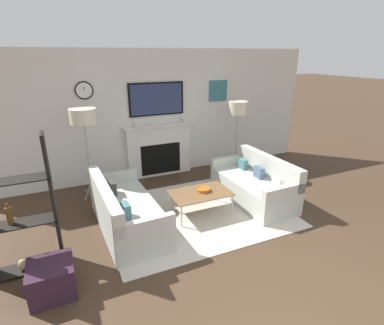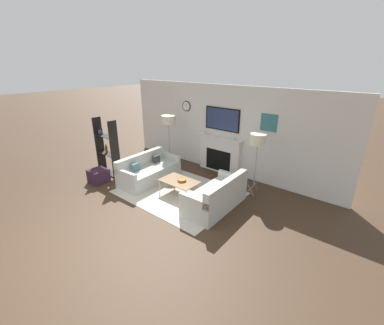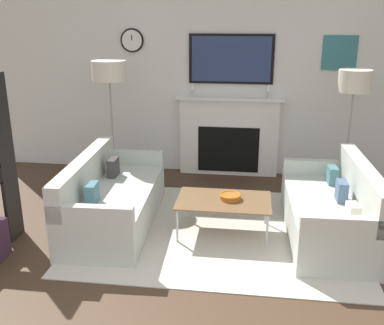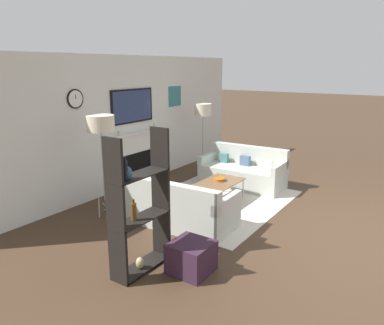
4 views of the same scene
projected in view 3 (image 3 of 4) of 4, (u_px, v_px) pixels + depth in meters
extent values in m
cube|color=silver|center=(231.00, 83.00, 6.49)|extent=(7.50, 0.07, 2.70)
cube|color=silver|center=(229.00, 137.00, 6.63)|extent=(1.44, 0.16, 1.12)
cube|color=black|center=(228.00, 150.00, 6.60)|extent=(0.89, 0.01, 0.67)
cube|color=silver|center=(230.00, 99.00, 6.43)|extent=(1.56, 0.22, 0.04)
cylinder|color=#B2AD9E|center=(192.00, 93.00, 6.45)|extent=(0.04, 0.04, 0.10)
cylinder|color=white|center=(192.00, 87.00, 6.42)|extent=(0.03, 0.03, 0.09)
cylinder|color=#B2AD9E|center=(268.00, 95.00, 6.31)|extent=(0.04, 0.04, 0.10)
cylinder|color=white|center=(269.00, 88.00, 6.28)|extent=(0.03, 0.03, 0.09)
cube|color=black|center=(231.00, 59.00, 6.34)|extent=(1.20, 0.04, 0.69)
cube|color=navy|center=(231.00, 59.00, 6.32)|extent=(1.12, 0.01, 0.62)
cylinder|color=black|center=(132.00, 40.00, 6.45)|extent=(0.34, 0.02, 0.34)
cylinder|color=silver|center=(132.00, 40.00, 6.43)|extent=(0.29, 0.00, 0.29)
cube|color=black|center=(132.00, 38.00, 6.42)|extent=(0.01, 0.00, 0.07)
cube|color=#337279|center=(340.00, 53.00, 6.12)|extent=(0.46, 0.02, 0.46)
cube|color=beige|center=(218.00, 230.00, 5.00)|extent=(3.03, 2.39, 0.01)
cube|color=#B6BAAF|center=(116.00, 207.00, 5.09)|extent=(0.90, 1.91, 0.43)
cube|color=#B6BAAF|center=(85.00, 173.00, 4.99)|extent=(0.24, 1.88, 0.36)
cube|color=#B4BDAE|center=(132.00, 157.00, 5.83)|extent=(0.83, 0.14, 0.18)
cube|color=#BBB7B2|center=(90.00, 215.00, 4.15)|extent=(0.83, 0.14, 0.18)
cube|color=#393636|center=(113.00, 167.00, 5.39)|extent=(0.10, 0.22, 0.22)
cube|color=#436C76|center=(92.00, 193.00, 4.60)|extent=(0.12, 0.22, 0.22)
cube|color=#B6BAAF|center=(327.00, 219.00, 4.79)|extent=(0.86, 1.75, 0.43)
cube|color=#B6BAAF|center=(363.00, 184.00, 4.63)|extent=(0.21, 1.73, 0.39)
cube|color=#B8B7AB|center=(347.00, 227.00, 3.92)|extent=(0.82, 0.12, 0.18)
cube|color=#B3BFAD|center=(317.00, 167.00, 5.46)|extent=(0.82, 0.12, 0.18)
cube|color=beige|center=(353.00, 213.00, 4.20)|extent=(0.12, 0.19, 0.18)
cube|color=#475E7A|center=(342.00, 191.00, 4.68)|extent=(0.10, 0.21, 0.21)
cube|color=#416E72|center=(332.00, 175.00, 5.16)|extent=(0.11, 0.20, 0.20)
cube|color=brown|center=(224.00, 200.00, 4.82)|extent=(1.01, 0.64, 0.02)
cylinder|color=#B7B7BC|center=(177.00, 226.00, 4.68)|extent=(0.02, 0.02, 0.38)
cylinder|color=#B7B7BC|center=(267.00, 231.00, 4.56)|extent=(0.02, 0.02, 0.38)
cylinder|color=#B7B7BC|center=(185.00, 205.00, 5.20)|extent=(0.02, 0.02, 0.38)
cylinder|color=#B7B7BC|center=(266.00, 209.00, 5.08)|extent=(0.02, 0.02, 0.38)
cylinder|color=#B0581D|center=(230.00, 197.00, 4.83)|extent=(0.22, 0.22, 0.05)
torus|color=#AE6010|center=(230.00, 195.00, 4.82)|extent=(0.23, 0.23, 0.02)
cylinder|color=#9E998E|center=(123.00, 175.00, 6.35)|extent=(0.09, 0.23, 0.28)
cylinder|color=#9E998E|center=(111.00, 173.00, 6.41)|extent=(0.17, 0.19, 0.28)
cylinder|color=#9E998E|center=(111.00, 178.00, 6.23)|extent=(0.23, 0.07, 0.28)
cylinder|color=#9E998E|center=(112.00, 125.00, 6.10)|extent=(0.02, 0.02, 1.20)
cylinder|color=beige|center=(109.00, 71.00, 5.88)|extent=(0.45, 0.45, 0.26)
cylinder|color=#9E998E|center=(351.00, 186.00, 5.95)|extent=(0.09, 0.23, 0.26)
cylinder|color=#9E998E|center=(336.00, 184.00, 6.02)|extent=(0.17, 0.19, 0.26)
cylinder|color=#9E998E|center=(342.00, 189.00, 5.84)|extent=(0.23, 0.07, 0.26)
cylinder|color=#9E998E|center=(349.00, 136.00, 5.72)|extent=(0.02, 0.02, 1.13)
cylinder|color=beige|center=(355.00, 81.00, 5.50)|extent=(0.40, 0.40, 0.27)
cube|color=black|center=(6.00, 160.00, 4.58)|extent=(0.04, 0.28, 1.75)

